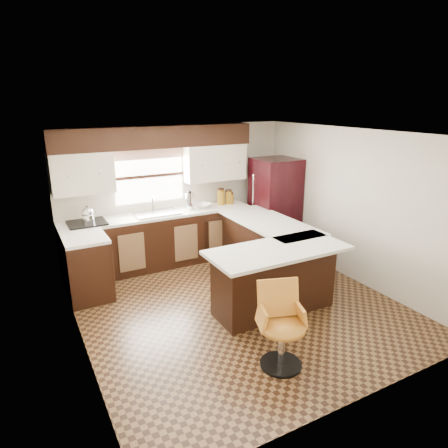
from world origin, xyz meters
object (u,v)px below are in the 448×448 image
bar_chair (282,328)px  refrigerator (275,206)px  peninsula_return (274,280)px  peninsula_long (266,251)px

bar_chair → refrigerator: bearing=74.6°
refrigerator → peninsula_return: bearing=-125.0°
peninsula_return → bar_chair: bar_chair is taller
peninsula_return → bar_chair: 1.23m
peninsula_long → peninsula_return: same height
peninsula_long → bar_chair: 2.34m
peninsula_long → bar_chair: (-1.16, -2.03, 0.02)m
peninsula_long → peninsula_return: (-0.53, -0.97, 0.00)m
refrigerator → bar_chair: 3.56m
peninsula_return → refrigerator: bearing=55.0°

